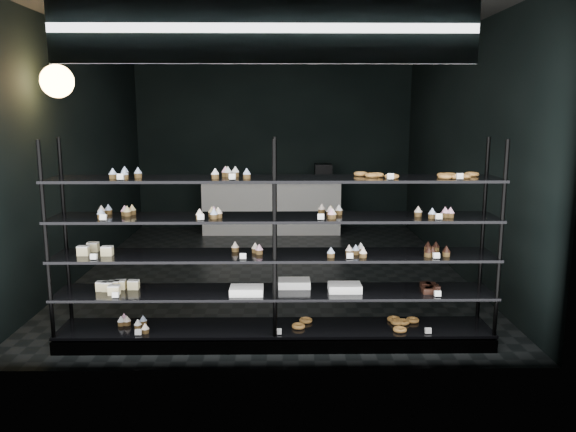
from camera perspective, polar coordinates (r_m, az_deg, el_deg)
The scene contains 5 objects.
room at distance 7.42m, azimuth -1.72°, elevation 6.39°, with size 5.01×6.01×3.20m.
display_shelf at distance 5.18m, azimuth -1.55°, elevation -6.38°, with size 4.00×0.50×1.91m.
signage at distance 4.52m, azimuth -2.47°, elevation 18.34°, with size 3.30×0.05×0.50m.
pendant_lamp at distance 6.46m, azimuth -22.41°, elevation 12.56°, with size 0.34×0.34×0.90m.
service_counter at distance 10.04m, azimuth -1.59°, elevation 1.17°, with size 2.52×0.65×1.23m.
Camera 1 is at (0.13, -7.40, 2.13)m, focal length 35.00 mm.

